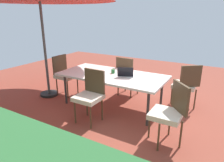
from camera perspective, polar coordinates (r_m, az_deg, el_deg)
The scene contains 9 objects.
ground_plane at distance 4.58m, azimuth -0.00°, elevation -7.09°, with size 10.00×10.00×0.02m, color brown.
dining_table at distance 4.32m, azimuth -0.00°, elevation 1.29°, with size 2.25×1.10×0.73m.
chair_northwest at distance 3.26m, azimuth 15.91°, elevation -7.97°, with size 0.59×0.59×0.98m.
chair_southwest at distance 4.57m, azimuth 20.02°, elevation -0.67°, with size 0.58×0.58×0.98m.
chair_east at distance 5.19m, azimuth -13.11°, elevation 2.19°, with size 0.47×0.46×0.98m.
chair_north at distance 3.79m, azimuth -6.13°, elevation -3.49°, with size 0.46×0.46×0.98m.
chair_south at distance 4.97m, azimuth 4.24°, elevation 1.92°, with size 0.46×0.47×0.98m.
laptop at distance 4.17m, azimuth 3.81°, elevation 1.90°, with size 0.39×0.35×0.21m.
cup at distance 4.38m, azimuth 0.28°, elevation 2.71°, with size 0.08×0.08×0.09m, color #286B33.
Camera 1 is at (-2.07, 3.57, 1.96)m, focal length 32.66 mm.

